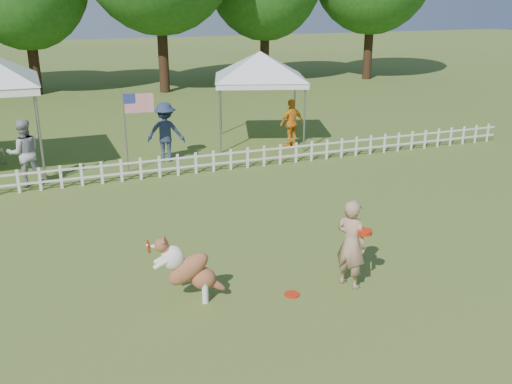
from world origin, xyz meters
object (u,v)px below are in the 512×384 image
(canopy_tent_right, at_px, (260,99))
(spectator_b, at_px, (166,132))
(handler, at_px, (351,244))
(spectator_c, at_px, (292,123))
(dog, at_px, (189,269))
(frisbee_on_turf, at_px, (292,294))
(spectator_a, at_px, (24,153))
(flag_pole, at_px, (126,133))

(canopy_tent_right, relative_size, spectator_b, 1.68)
(handler, distance_m, spectator_c, 9.33)
(canopy_tent_right, distance_m, spectator_c, 1.32)
(dog, bearing_deg, frisbee_on_turf, -0.36)
(handler, bearing_deg, spectator_a, 8.39)
(spectator_c, bearing_deg, handler, 57.47)
(flag_pole, bearing_deg, spectator_a, -173.44)
(canopy_tent_right, xyz_separation_m, spectator_b, (-3.36, -1.05, -0.58))
(canopy_tent_right, height_order, spectator_c, canopy_tent_right)
(frisbee_on_turf, xyz_separation_m, spectator_a, (-3.95, 7.64, 0.84))
(handler, bearing_deg, spectator_c, -43.12)
(handler, xyz_separation_m, canopy_tent_right, (2.21, 9.70, 0.68))
(spectator_b, bearing_deg, spectator_c, -153.80)
(canopy_tent_right, bearing_deg, handler, -84.75)
(canopy_tent_right, xyz_separation_m, spectator_a, (-7.20, -2.02, -0.59))
(handler, relative_size, canopy_tent_right, 0.53)
(frisbee_on_turf, distance_m, spectator_b, 8.65)
(dog, xyz_separation_m, canopy_tent_right, (4.82, 9.23, 0.89))
(canopy_tent_right, height_order, spectator_a, canopy_tent_right)
(frisbee_on_turf, height_order, spectator_b, spectator_b)
(spectator_b, distance_m, spectator_c, 4.12)
(canopy_tent_right, bearing_deg, frisbee_on_turf, -90.47)
(spectator_b, bearing_deg, handler, 120.97)
(flag_pole, height_order, spectator_c, flag_pole)
(frisbee_on_turf, bearing_deg, spectator_a, 117.36)
(spectator_b, bearing_deg, canopy_tent_right, -139.26)
(frisbee_on_turf, height_order, canopy_tent_right, canopy_tent_right)
(dog, height_order, spectator_c, spectator_c)
(handler, height_order, spectator_a, spectator_a)
(spectator_a, xyz_separation_m, spectator_b, (3.84, 0.97, 0.01))
(dog, relative_size, spectator_b, 0.65)
(flag_pole, bearing_deg, canopy_tent_right, 25.97)
(dog, distance_m, frisbee_on_turf, 1.72)
(handler, relative_size, dog, 1.37)
(frisbee_on_turf, bearing_deg, flag_pole, 100.07)
(handler, height_order, canopy_tent_right, canopy_tent_right)
(frisbee_on_turf, xyz_separation_m, spectator_b, (-0.12, 8.61, 0.85))
(handler, relative_size, spectator_a, 0.89)
(handler, distance_m, spectator_a, 9.15)
(spectator_b, relative_size, spectator_c, 1.13)
(flag_pole, distance_m, spectator_a, 2.59)
(spectator_a, bearing_deg, handler, 115.22)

